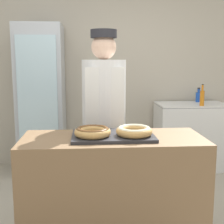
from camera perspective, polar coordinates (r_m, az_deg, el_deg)
wall_back at (r=4.46m, az=-1.94°, el=7.86°), size 8.00×0.06×2.70m
display_counter at (r=2.55m, az=0.17°, el=-14.36°), size 1.40×0.59×0.89m
serving_tray at (r=2.40m, az=0.18°, el=-4.35°), size 0.62×0.42×0.02m
donut_chocolate_glaze at (r=2.34m, az=-3.57°, el=-3.54°), size 0.27×0.27×0.07m
donut_light_glaze at (r=2.36m, az=4.07°, el=-3.41°), size 0.27×0.27×0.07m
brownie_back_left at (r=2.54m, az=-2.75°, el=-2.96°), size 0.07×0.07×0.03m
brownie_back_right at (r=2.55m, az=2.56°, el=-2.87°), size 0.07×0.07×0.03m
baker_person at (r=2.95m, az=-1.46°, el=-1.44°), size 0.41×0.41×1.75m
beverage_fridge at (r=4.17m, az=-12.75°, el=2.16°), size 0.58×0.62×1.92m
chest_freezer at (r=4.45m, az=14.22°, el=-4.15°), size 0.94×0.58×0.89m
bottle_orange at (r=4.18m, az=16.15°, el=2.58°), size 0.06×0.06×0.28m
bottle_blue at (r=4.56m, az=15.53°, el=2.75°), size 0.08×0.08×0.20m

